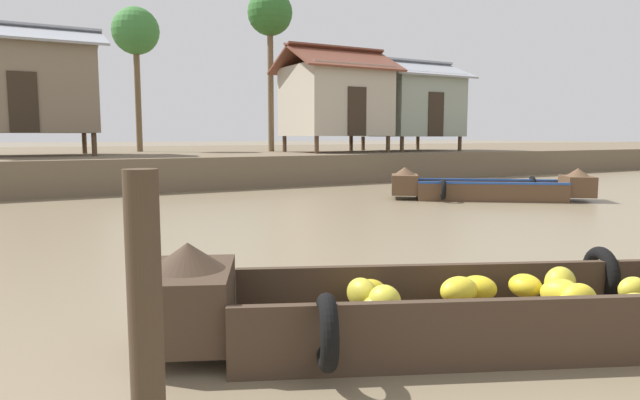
# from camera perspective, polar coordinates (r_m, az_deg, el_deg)

# --- Properties ---
(ground_plane) EXTENTS (300.00, 300.00, 0.00)m
(ground_plane) POSITION_cam_1_polar(r_m,az_deg,el_deg) (9.57, -14.03, -3.47)
(ground_plane) COLOR #7A6B51
(riverbank_strip) EXTENTS (160.00, 20.00, 1.00)m
(riverbank_strip) POSITION_cam_1_polar(r_m,az_deg,el_deg) (26.19, -23.88, 3.53)
(riverbank_strip) COLOR brown
(riverbank_strip) RESTS_ON ground
(banana_boat) EXTENTS (5.25, 3.05, 0.84)m
(banana_boat) POSITION_cam_1_polar(r_m,az_deg,el_deg) (4.70, 16.85, -10.23)
(banana_boat) COLOR #3D2D21
(banana_boat) RESTS_ON ground
(fishing_skiff_distant) EXTENTS (4.60, 3.73, 0.83)m
(fishing_skiff_distant) POSITION_cam_1_polar(r_m,az_deg,el_deg) (14.97, 16.95, 1.14)
(fishing_skiff_distant) COLOR brown
(fishing_skiff_distant) RESTS_ON ground
(stilt_house_left) EXTENTS (4.99, 3.50, 4.19)m
(stilt_house_left) POSITION_cam_1_polar(r_m,az_deg,el_deg) (20.51, -28.28, 10.24)
(stilt_house_left) COLOR #4C3826
(stilt_house_left) RESTS_ON riverbank_strip
(stilt_house_mid_left) EXTENTS (4.28, 3.57, 4.11)m
(stilt_house_mid_left) POSITION_cam_1_polar(r_m,az_deg,el_deg) (22.21, 1.60, 10.20)
(stilt_house_mid_left) COLOR #4C3826
(stilt_house_mid_left) RESTS_ON riverbank_strip
(stilt_house_mid_right) EXTENTS (4.20, 3.71, 3.89)m
(stilt_house_mid_right) POSITION_cam_1_polar(r_m,az_deg,el_deg) (24.78, 9.32, 9.60)
(stilt_house_mid_right) COLOR #4C3826
(stilt_house_mid_right) RESTS_ON riverbank_strip
(palm_tree_near) EXTENTS (1.87, 1.87, 5.76)m
(palm_tree_near) POSITION_cam_1_polar(r_m,az_deg,el_deg) (24.39, -18.36, 15.90)
(palm_tree_near) COLOR brown
(palm_tree_near) RESTS_ON riverbank_strip
(palm_tree_mid) EXTENTS (1.82, 1.82, 6.51)m
(palm_tree_mid) POSITION_cam_1_polar(r_m,az_deg,el_deg) (23.80, -5.14, 18.23)
(palm_tree_mid) COLOR brown
(palm_tree_mid) RESTS_ON riverbank_strip
(mooring_post) EXTENTS (0.14, 0.14, 1.51)m
(mooring_post) POSITION_cam_1_polar(r_m,az_deg,el_deg) (2.48, -17.31, -14.62)
(mooring_post) COLOR #423323
(mooring_post) RESTS_ON ground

